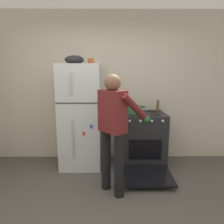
{
  "coord_description": "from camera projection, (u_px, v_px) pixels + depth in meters",
  "views": [
    {
      "loc": [
        0.03,
        -1.9,
        1.61
      ],
      "look_at": [
        0.06,
        1.32,
        1.0
      ],
      "focal_mm": 32.97,
      "sensor_mm": 36.0,
      "label": 1
    }
  ],
  "objects": [
    {
      "name": "person_cook",
      "position": [
        115.0,
        124.0,
        2.69
      ],
      "size": [
        0.71,
        0.73,
        1.6
      ],
      "color": "black",
      "rests_on": "ground"
    },
    {
      "name": "refrigerator",
      "position": [
        81.0,
        116.0,
        3.54
      ],
      "size": [
        0.68,
        0.72,
        1.75
      ],
      "color": "silver",
      "rests_on": "ground"
    },
    {
      "name": "mixing_bowl",
      "position": [
        74.0,
        60.0,
        3.36
      ],
      "size": [
        0.32,
        0.32,
        0.14
      ],
      "primitive_type": "ellipsoid",
      "color": "black",
      "rests_on": "refrigerator"
    },
    {
      "name": "red_pot",
      "position": [
        134.0,
        110.0,
        3.48
      ],
      "size": [
        0.36,
        0.26,
        0.13
      ],
      "color": "#236638",
      "rests_on": "stove_range"
    },
    {
      "name": "pepper_mill",
      "position": [
        158.0,
        105.0,
        3.72
      ],
      "size": [
        0.05,
        0.05,
        0.19
      ],
      "primitive_type": "cylinder",
      "color": "brown",
      "rests_on": "stove_range"
    },
    {
      "name": "stove_range",
      "position": [
        142.0,
        140.0,
        3.61
      ],
      "size": [
        0.76,
        1.24,
        0.94
      ],
      "color": "black",
      "rests_on": "ground"
    },
    {
      "name": "kitchen_wall_back",
      "position": [
        108.0,
        87.0,
        3.83
      ],
      "size": [
        6.0,
        0.1,
        2.7
      ],
      "primitive_type": "cube",
      "color": "beige",
      "rests_on": "ground"
    },
    {
      "name": "coffee_mug",
      "position": [
        91.0,
        61.0,
        3.42
      ],
      "size": [
        0.11,
        0.08,
        0.1
      ],
      "color": "#B24C1E",
      "rests_on": "refrigerator"
    }
  ]
}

